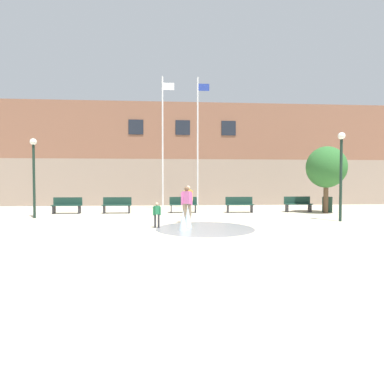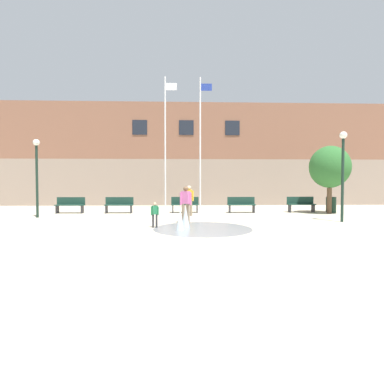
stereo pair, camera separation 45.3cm
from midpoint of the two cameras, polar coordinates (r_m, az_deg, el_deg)
name	(u,v)px [view 2 (the right image)]	position (r m, az deg, el deg)	size (l,w,h in m)	color
ground_plane	(196,248)	(8.15, 2.30, -10.65)	(100.00, 100.00, 0.00)	#BCB299
library_building	(186,157)	(25.83, -0.69, 6.64)	(36.00, 6.05, 7.83)	gray
splash_fountain	(191,222)	(11.41, 0.95, -5.81)	(3.75, 3.75, 0.84)	gray
park_bench_left_of_flagpoles	(70,205)	(18.36, -21.54, -2.28)	(1.60, 0.44, 0.91)	#28282D
park_bench_under_left_flagpole	(119,205)	(17.60, -13.01, -2.36)	(1.60, 0.44, 0.91)	#28282D
park_bench_center	(185,204)	(17.39, -0.61, -2.37)	(1.60, 0.44, 0.91)	#28282D
park_bench_under_right_flagpole	(241,204)	(17.62, 10.12, -2.34)	(1.60, 0.44, 0.91)	#28282D
park_bench_near_trashcan	(301,204)	(18.85, 20.69, -2.16)	(1.60, 0.44, 0.91)	#28282D
adult_in_red	(186,202)	(12.88, -0.20, -1.83)	(0.50, 0.35, 1.59)	#89755B
teen_by_trashcan	(189,198)	(15.70, 0.26, -1.16)	(0.50, 0.39, 1.59)	#89755B
child_in_fountain	(155,213)	(11.71, -6.00, -3.96)	(0.31, 0.22, 0.99)	#28282D
flagpole_left	(166,140)	(19.51, -4.37, 9.91)	(0.80, 0.10, 8.49)	silver
flagpole_right	(201,140)	(19.55, 2.32, 9.89)	(0.80, 0.10, 8.48)	silver
lamp_post_left_lane	(37,166)	(16.69, -26.79, 4.36)	(0.32, 0.32, 3.90)	#192D23
lamp_post_right_lane	(343,163)	(14.96, 27.58, 4.88)	(0.32, 0.32, 4.00)	#192D23
trash_can	(331,205)	(19.39, 25.57, -2.20)	(0.56, 0.56, 0.90)	#193323
street_tree_near_building	(330,167)	(18.64, 25.40, 4.30)	(2.21, 2.21, 3.81)	brown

